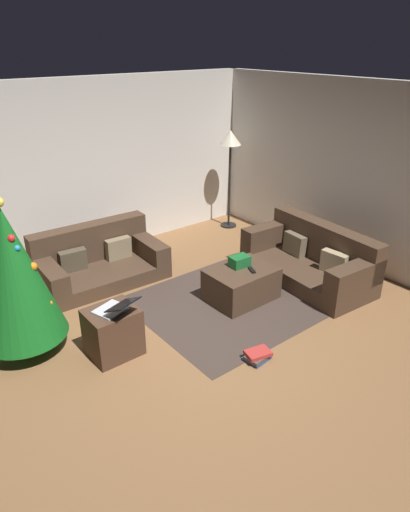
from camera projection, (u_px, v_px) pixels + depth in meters
name	position (u px, v px, depth m)	size (l,w,h in m)	color
ground_plane	(203.00, 353.00, 4.94)	(6.40, 6.40, 0.00)	brown
rear_partition	(68.00, 174.00, 6.60)	(6.40, 0.12, 2.60)	silver
corner_partition	(387.00, 184.00, 6.14)	(0.12, 6.40, 2.60)	silver
couch_left	(98.00, 261.00, 6.38)	(1.72, 1.01, 0.73)	#473323
couch_right	(312.00, 259.00, 6.37)	(1.02, 1.91, 0.76)	#473323
ottoman	(241.00, 284.00, 5.89)	(0.85, 0.62, 0.42)	#473323
gift_box	(240.00, 261.00, 5.85)	(0.25, 0.17, 0.14)	#19662D
tv_remote	(252.00, 270.00, 5.76)	(0.05, 0.16, 0.02)	black
christmas_tree	(13.00, 274.00, 4.63)	(0.92, 0.92, 1.72)	brown
side_table	(113.00, 332.00, 4.83)	(0.52, 0.44, 0.53)	#4C3323
laptop	(115.00, 308.00, 4.65)	(0.42, 0.50, 0.20)	silver
book_stack	(258.00, 356.00, 4.82)	(0.29, 0.25, 0.11)	#2D5193
corner_lamp	(230.00, 145.00, 7.66)	(0.36, 0.36, 1.69)	black
area_rug	(241.00, 298.00, 5.97)	(2.60, 2.00, 0.01)	#40332C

